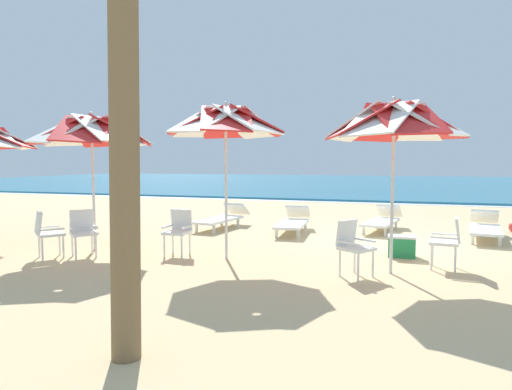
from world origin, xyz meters
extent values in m
plane|color=#D3B784|center=(0.00, 0.00, 0.00)|extent=(80.00, 80.00, 0.00)
cube|color=teal|center=(0.00, 27.86, 0.05)|extent=(80.00, 36.00, 0.10)
cube|color=white|center=(0.00, 9.56, 0.01)|extent=(80.00, 0.70, 0.01)
cylinder|color=silver|center=(0.11, -2.79, 1.10)|extent=(0.05, 0.05, 2.20)
cube|color=red|center=(0.59, -2.59, 2.40)|extent=(1.17, 1.14, 0.57)
cube|color=white|center=(0.31, -2.30, 2.40)|extent=(1.13, 1.20, 0.57)
cube|color=red|center=(-0.09, -2.30, 2.40)|extent=(1.14, 1.17, 0.57)
cube|color=white|center=(-0.38, -2.59, 2.40)|extent=(1.20, 1.13, 0.57)
cube|color=red|center=(-0.38, -2.99, 2.40)|extent=(1.17, 1.14, 0.57)
cube|color=white|center=(-0.09, -3.28, 2.40)|extent=(1.13, 1.20, 0.57)
cube|color=red|center=(0.31, -3.28, 2.40)|extent=(1.14, 1.17, 0.57)
cube|color=white|center=(0.59, -2.99, 2.40)|extent=(1.20, 1.13, 0.57)
sphere|color=silver|center=(0.11, -2.79, 2.73)|extent=(0.08, 0.08, 0.08)
cube|color=white|center=(-0.39, -3.16, 0.44)|extent=(0.61, 0.61, 0.05)
cube|color=white|center=(-0.56, -3.05, 0.67)|extent=(0.31, 0.40, 0.40)
cube|color=white|center=(-0.28, -2.99, 0.55)|extent=(0.35, 0.25, 0.03)
cube|color=white|center=(-0.51, -3.33, 0.55)|extent=(0.35, 0.25, 0.03)
cylinder|color=white|center=(-0.15, -3.11, 0.21)|extent=(0.04, 0.04, 0.41)
cylinder|color=white|center=(-0.35, -3.40, 0.21)|extent=(0.04, 0.04, 0.41)
cylinder|color=white|center=(-0.44, -2.92, 0.21)|extent=(0.04, 0.04, 0.41)
cylinder|color=white|center=(-0.64, -3.21, 0.21)|extent=(0.04, 0.04, 0.41)
cube|color=white|center=(0.93, -2.21, 0.44)|extent=(0.48, 0.48, 0.05)
cube|color=white|center=(1.13, -2.23, 0.67)|extent=(0.14, 0.43, 0.40)
cube|color=white|center=(0.91, -2.41, 0.55)|extent=(0.40, 0.08, 0.03)
cube|color=white|center=(0.95, -2.01, 0.55)|extent=(0.40, 0.08, 0.03)
cylinder|color=white|center=(0.73, -2.37, 0.21)|extent=(0.04, 0.04, 0.41)
cylinder|color=white|center=(0.77, -2.02, 0.21)|extent=(0.04, 0.04, 0.41)
cylinder|color=white|center=(1.08, -2.41, 0.21)|extent=(0.04, 0.04, 0.41)
cylinder|color=white|center=(1.12, -2.06, 0.21)|extent=(0.04, 0.04, 0.41)
cylinder|color=silver|center=(-2.77, -2.58, 1.16)|extent=(0.05, 0.05, 2.32)
cube|color=red|center=(-2.28, -2.38, 2.49)|extent=(1.21, 1.14, 0.53)
cube|color=white|center=(-2.57, -2.10, 2.49)|extent=(1.15, 1.19, 0.53)
cube|color=red|center=(-2.97, -2.10, 2.49)|extent=(1.14, 1.21, 0.53)
cube|color=white|center=(-3.25, -2.38, 2.49)|extent=(1.19, 1.15, 0.53)
cube|color=red|center=(-3.25, -2.78, 2.49)|extent=(1.21, 1.14, 0.53)
cube|color=white|center=(-2.97, -3.07, 2.49)|extent=(1.15, 1.19, 0.53)
cube|color=red|center=(-2.57, -3.07, 2.49)|extent=(1.14, 1.21, 0.53)
cube|color=white|center=(-2.28, -2.78, 2.49)|extent=(1.19, 1.15, 0.53)
sphere|color=silver|center=(-2.77, -2.58, 2.79)|extent=(0.08, 0.08, 0.08)
cube|color=white|center=(-3.75, -2.61, 0.44)|extent=(0.45, 0.45, 0.05)
cube|color=white|center=(-3.76, -2.41, 0.67)|extent=(0.42, 0.11, 0.40)
cube|color=white|center=(-3.55, -2.61, 0.55)|extent=(0.05, 0.40, 0.03)
cube|color=white|center=(-3.95, -2.62, 0.55)|extent=(0.05, 0.40, 0.03)
cylinder|color=white|center=(-3.57, -2.78, 0.21)|extent=(0.04, 0.04, 0.41)
cylinder|color=white|center=(-3.92, -2.80, 0.21)|extent=(0.04, 0.04, 0.41)
cylinder|color=white|center=(-3.58, -2.43, 0.21)|extent=(0.04, 0.04, 0.41)
cylinder|color=white|center=(-3.93, -2.44, 0.21)|extent=(0.04, 0.04, 0.41)
cylinder|color=silver|center=(-5.60, -2.60, 1.09)|extent=(0.05, 0.05, 2.18)
cube|color=red|center=(-5.07, -2.38, 2.38)|extent=(1.34, 1.25, 0.60)
cube|color=white|center=(-5.38, -2.07, 2.38)|extent=(1.27, 1.30, 0.60)
cube|color=red|center=(-5.82, -2.07, 2.38)|extent=(1.25, 1.34, 0.60)
cube|color=white|center=(-6.14, -2.38, 2.38)|extent=(1.30, 1.27, 0.60)
cube|color=red|center=(-6.14, -2.82, 2.38)|extent=(1.34, 1.25, 0.60)
cube|color=white|center=(-5.82, -3.14, 2.38)|extent=(1.27, 1.30, 0.60)
cube|color=red|center=(-5.38, -3.14, 2.38)|extent=(1.25, 1.34, 0.60)
cube|color=white|center=(-5.07, -2.82, 2.38)|extent=(1.30, 1.27, 0.60)
sphere|color=silver|center=(-5.60, -2.60, 2.71)|extent=(0.08, 0.08, 0.08)
cube|color=white|center=(-5.35, -3.24, 0.44)|extent=(0.62, 0.62, 0.05)
cube|color=white|center=(-5.50, -3.11, 0.67)|extent=(0.34, 0.38, 0.40)
cube|color=white|center=(-5.22, -3.08, 0.55)|extent=(0.33, 0.29, 0.03)
cube|color=white|center=(-5.48, -3.39, 0.55)|extent=(0.33, 0.29, 0.03)
cylinder|color=white|center=(-5.10, -3.22, 0.21)|extent=(0.04, 0.04, 0.41)
cylinder|color=white|center=(-5.33, -3.48, 0.21)|extent=(0.04, 0.04, 0.41)
cylinder|color=white|center=(-5.37, -2.99, 0.21)|extent=(0.04, 0.04, 0.41)
cylinder|color=white|center=(-5.60, -3.25, 0.21)|extent=(0.04, 0.04, 0.41)
cube|color=white|center=(-5.88, -3.48, 0.44)|extent=(0.62, 0.62, 0.05)
cube|color=white|center=(-6.00, -3.64, 0.67)|extent=(0.39, 0.33, 0.40)
cube|color=white|center=(-6.03, -3.36, 0.55)|extent=(0.28, 0.34, 0.03)
cube|color=white|center=(-5.72, -3.61, 0.55)|extent=(0.28, 0.34, 0.03)
cylinder|color=white|center=(-5.91, -3.24, 0.21)|extent=(0.04, 0.04, 0.41)
cylinder|color=white|center=(-5.63, -3.45, 0.21)|extent=(0.04, 0.04, 0.41)
cylinder|color=white|center=(-6.12, -3.51, 0.21)|extent=(0.04, 0.04, 0.41)
cylinder|color=white|center=(-5.85, -3.73, 0.21)|extent=(0.04, 0.04, 0.41)
cube|color=red|center=(-8.10, -2.27, 2.29)|extent=(1.22, 1.13, 0.49)
cube|color=white|center=(-8.38, -1.99, 2.29)|extent=(1.14, 1.18, 0.49)
cube|color=white|center=(2.07, 0.92, 0.25)|extent=(0.87, 1.77, 0.06)
cube|color=white|center=(2.21, 1.97, 0.44)|extent=(0.67, 0.56, 0.36)
cube|color=white|center=(2.23, 0.26, 0.11)|extent=(0.06, 0.06, 0.22)
cube|color=white|center=(1.73, 0.33, 0.11)|extent=(0.06, 0.06, 0.22)
cube|color=white|center=(2.41, 1.52, 0.11)|extent=(0.06, 0.06, 0.22)
cube|color=white|center=(1.90, 1.59, 0.11)|extent=(0.06, 0.06, 0.22)
cube|color=white|center=(-0.22, 1.49, 0.25)|extent=(0.94, 1.79, 0.06)
cube|color=white|center=(-0.03, 2.53, 0.44)|extent=(0.68, 0.58, 0.36)
cube|color=white|center=(-0.08, 0.82, 0.11)|extent=(0.06, 0.06, 0.22)
cube|color=white|center=(-0.58, 0.91, 0.11)|extent=(0.06, 0.06, 0.22)
cube|color=white|center=(0.15, 2.07, 0.11)|extent=(0.06, 0.06, 0.22)
cube|color=white|center=(-0.35, 2.17, 0.11)|extent=(0.06, 0.06, 0.22)
cube|color=white|center=(-2.28, 0.52, 0.25)|extent=(0.76, 1.74, 0.06)
cube|color=white|center=(-2.36, 1.57, 0.44)|extent=(0.64, 0.52, 0.36)
cube|color=white|center=(-1.98, -0.10, 0.11)|extent=(0.06, 0.06, 0.22)
cube|color=white|center=(-2.49, -0.14, 0.11)|extent=(0.06, 0.06, 0.22)
cube|color=white|center=(-2.07, 1.17, 0.11)|extent=(0.06, 0.06, 0.22)
cube|color=white|center=(-2.58, 1.13, 0.11)|extent=(0.06, 0.06, 0.22)
cube|color=white|center=(-4.30, 0.68, 0.25)|extent=(0.86, 1.77, 0.06)
cube|color=white|center=(-4.15, 1.73, 0.44)|extent=(0.67, 0.56, 0.36)
cube|color=white|center=(-4.13, 0.02, 0.11)|extent=(0.06, 0.06, 0.22)
cube|color=white|center=(-4.63, 0.08, 0.11)|extent=(0.06, 0.06, 0.22)
cube|color=white|center=(-3.96, 1.28, 0.11)|extent=(0.06, 0.06, 0.22)
cube|color=white|center=(-4.46, 1.35, 0.11)|extent=(0.06, 0.06, 0.22)
cylinder|color=brown|center=(-2.10, -6.65, 2.81)|extent=(0.26, 0.38, 5.63)
cube|color=#238C4C|center=(0.28, -1.43, 0.18)|extent=(0.48, 0.32, 0.36)
cube|color=white|center=(0.28, -1.43, 0.38)|extent=(0.50, 0.34, 0.04)
camera|label=1|loc=(0.20, -10.06, 1.76)|focal=31.31mm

